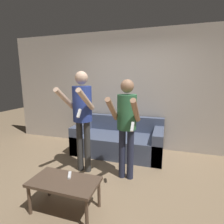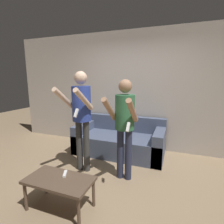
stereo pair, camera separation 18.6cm
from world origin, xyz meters
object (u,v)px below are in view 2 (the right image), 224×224
object	(u,v)px
remote_on_table	(65,174)
person_standing_left	(81,111)
person_standing_right	(124,120)
coffee_table	(59,182)
couch	(120,141)

from	to	relation	value
remote_on_table	person_standing_left	bearing A→B (deg)	104.89
person_standing_right	coffee_table	bearing A→B (deg)	-120.87
couch	person_standing_right	size ratio (longest dim) A/B	1.18
couch	remote_on_table	bearing A→B (deg)	-95.22
couch	person_standing_left	world-z (taller)	person_standing_left
couch	person_standing_right	bearing A→B (deg)	-68.24
coffee_table	person_standing_right	bearing A→B (deg)	59.13
couch	remote_on_table	xyz separation A→B (m)	(-0.16, -1.79, 0.15)
coffee_table	remote_on_table	size ratio (longest dim) A/B	5.61
couch	remote_on_table	size ratio (longest dim) A/B	12.70
person_standing_left	remote_on_table	xyz separation A→B (m)	(0.22, -0.83, -0.68)
couch	remote_on_table	world-z (taller)	couch
person_standing_left	coffee_table	xyz separation A→B (m)	(0.21, -0.94, -0.74)
person_standing_left	couch	bearing A→B (deg)	68.25
couch	person_standing_right	xyz separation A→B (m)	(0.38, -0.96, 0.73)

